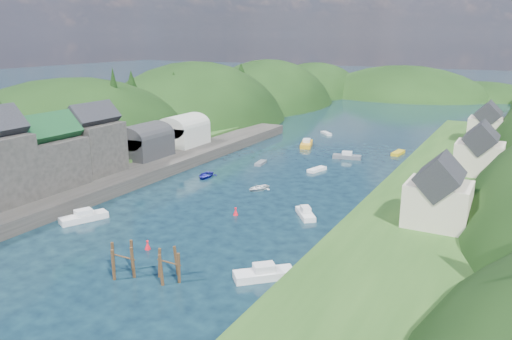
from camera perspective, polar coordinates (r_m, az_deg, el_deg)
The scene contains 15 objects.
ground at distance 95.25m, azimuth 6.35°, elevation 0.72°, with size 600.00×600.00×0.00m, color black.
hillside_left at distance 139.86m, azimuth -6.99°, elevation 1.99°, with size 44.00×245.56×52.00m.
far_hills at distance 214.96m, azimuth 19.35°, elevation 5.11°, with size 103.00×68.00×44.00m.
hill_trees at distance 105.69m, azimuth 10.20°, elevation 8.17°, with size 90.80×148.61×12.31m.
quay_left at distance 83.87m, azimuth -17.28°, elevation -1.18°, with size 12.00×110.00×2.00m, color #2D2B28.
terrace_left_grass at distance 88.84m, azimuth -20.46°, elevation -0.39°, with size 12.00×110.00×2.50m, color #234719.
quayside_buildings at distance 75.55m, azimuth -26.05°, elevation 0.96°, with size 8.00×35.84×12.90m.
boat_sheds at distance 97.82m, azimuth -10.37°, elevation 4.12°, with size 7.00×21.00×7.50m.
terrace_right at distance 79.38m, azimuth 20.44°, elevation -2.22°, with size 16.00×120.00×2.40m, color #234719.
right_bank_cottages at distance 85.98m, azimuth 23.54°, elevation 1.96°, with size 9.00×59.24×8.41m.
piling_cluster_near at distance 53.14m, azimuth -14.96°, elevation -10.13°, with size 3.21×3.00×3.91m.
piling_cluster_far at distance 51.11m, azimuth -9.90°, elevation -10.96°, with size 2.88×2.72×3.78m.
channel_buoy_near at distance 58.77m, azimuth -12.29°, elevation -8.40°, with size 0.70×0.70×1.10m.
channel_buoy_far at distance 67.89m, azimuth -2.34°, elevation -4.77°, with size 0.70×0.70×1.10m.
moored_boats at distance 77.71m, azimuth -3.57°, elevation -2.14°, with size 35.71×88.96×2.17m.
Camera 1 is at (34.63, -35.53, 23.65)m, focal length 35.00 mm.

